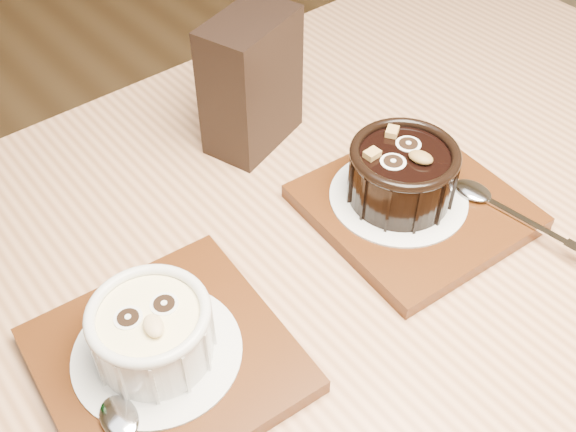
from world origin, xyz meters
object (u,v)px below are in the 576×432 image
at_px(table, 331,374).
at_px(tray_left, 167,360).
at_px(ramekin_dark, 402,171).
at_px(condiment_stand, 251,82).
at_px(tray_right, 414,207).
at_px(ramekin_white, 152,330).

bearing_deg(table, tray_left, 160.00).
distance_m(table, ramekin_dark, 0.20).
bearing_deg(condiment_stand, ramekin_dark, -77.12).
xyz_separation_m(tray_left, tray_right, (0.27, -0.01, 0.00)).
bearing_deg(condiment_stand, table, -111.46).
relative_size(tray_left, ramekin_dark, 1.80).
bearing_deg(ramekin_white, ramekin_dark, 13.06).
height_order(table, ramekin_white, ramekin_white).
height_order(ramekin_dark, condiment_stand, condiment_stand).
xyz_separation_m(tray_right, ramekin_dark, (-0.01, 0.01, 0.04)).
height_order(tray_left, ramekin_dark, ramekin_dark).
bearing_deg(ramekin_dark, tray_left, 165.03).
bearing_deg(condiment_stand, ramekin_white, -142.11).
bearing_deg(tray_left, table, -20.00).
bearing_deg(tray_right, tray_left, 178.80).
relative_size(tray_right, condiment_stand, 1.29).
distance_m(ramekin_dark, condiment_stand, 0.18).
height_order(ramekin_white, tray_right, ramekin_white).
xyz_separation_m(tray_right, condiment_stand, (-0.05, 0.19, 0.06)).
distance_m(tray_left, ramekin_dark, 0.27).
bearing_deg(ramekin_dark, ramekin_white, 163.91).
xyz_separation_m(table, condiment_stand, (0.09, 0.23, 0.16)).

